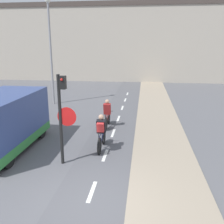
{
  "coord_description": "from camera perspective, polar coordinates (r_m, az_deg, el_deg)",
  "views": [
    {
      "loc": [
        1.41,
        -5.79,
        4.19
      ],
      "look_at": [
        0.0,
        5.06,
        1.2
      ],
      "focal_mm": 40.0,
      "sensor_mm": 36.0,
      "label": 1
    }
  ],
  "objects": [
    {
      "name": "building_row_background",
      "position": [
        30.91,
        4.96,
        15.5
      ],
      "size": [
        60.0,
        5.2,
        8.66
      ],
      "color": "#B2A899",
      "rests_on": "ground_plane"
    },
    {
      "name": "sidewalk_strip",
      "position": [
        7.18,
        13.56,
        -20.65
      ],
      "size": [
        2.4,
        60.0,
        0.05
      ],
      "color": "gray",
      "rests_on": "ground_plane"
    },
    {
      "name": "traffic_light_pole",
      "position": [
        8.71,
        -11.31,
        0.37
      ],
      "size": [
        0.67,
        0.25,
        3.22
      ],
      "color": "black",
      "rests_on": "ground_plane"
    },
    {
      "name": "street_lamp_far",
      "position": [
        18.2,
        -13.95,
        15.32
      ],
      "size": [
        0.36,
        0.36,
        7.15
      ],
      "color": "gray",
      "rests_on": "ground_plane"
    },
    {
      "name": "bike_lane",
      "position": [
        7.29,
        -5.44,
        -19.79
      ],
      "size": [
        2.09,
        60.0,
        0.02
      ],
      "color": "#56565B",
      "rests_on": "ground_plane"
    },
    {
      "name": "cyclist_near",
      "position": [
        10.14,
        -2.46,
        -4.81
      ],
      "size": [
        0.46,
        1.69,
        1.48
      ],
      "color": "black",
      "rests_on": "ground_plane"
    },
    {
      "name": "van",
      "position": [
        10.93,
        -23.86,
        -2.4
      ],
      "size": [
        2.19,
        4.49,
        2.26
      ],
      "color": "#334784",
      "rests_on": "ground_plane"
    },
    {
      "name": "cyclist_far",
      "position": [
        12.87,
        -1.08,
        -0.62
      ],
      "size": [
        0.46,
        1.64,
        1.47
      ],
      "color": "black",
      "rests_on": "ground_plane"
    },
    {
      "name": "ground_plane",
      "position": [
        7.28,
        -5.46,
        -19.91
      ],
      "size": [
        120.0,
        120.0,
        0.0
      ],
      "primitive_type": "plane",
      "color": "#5B5B60"
    }
  ]
}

